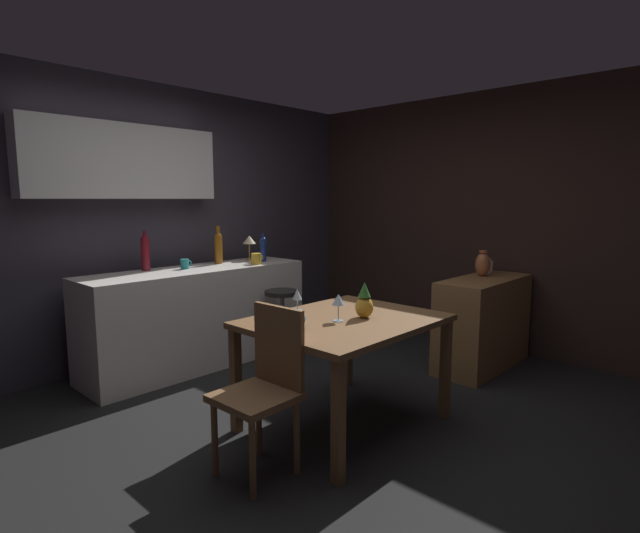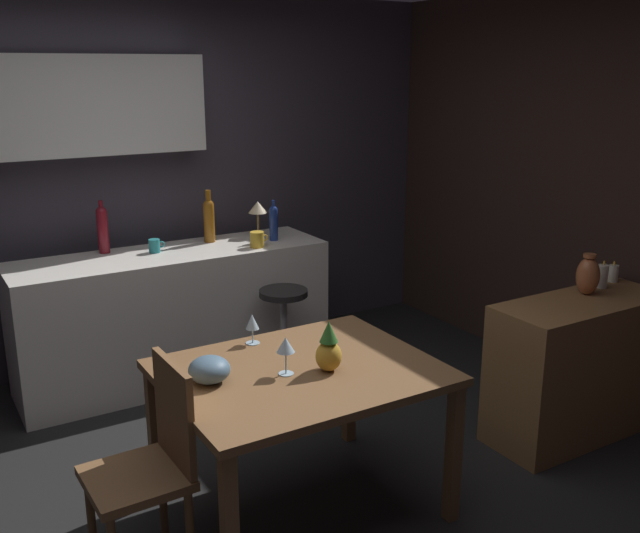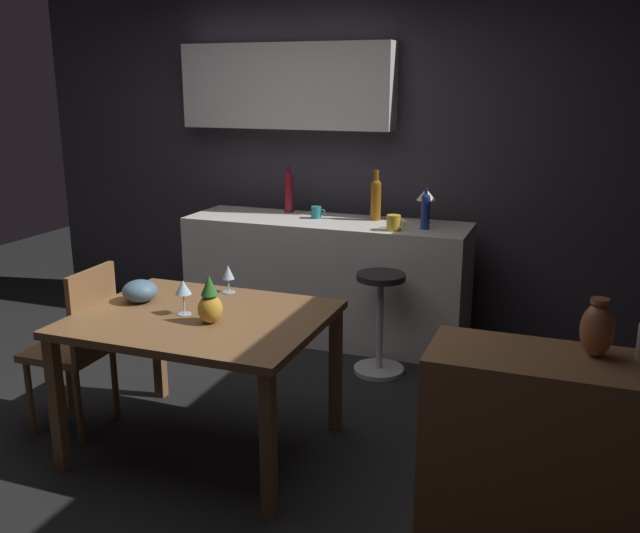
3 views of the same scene
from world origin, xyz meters
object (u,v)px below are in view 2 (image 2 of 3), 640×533
object	(u,v)px
cup_mustard	(257,239)
vase_copper	(588,275)
wine_glass_left	(252,323)
chair_near_window	(152,462)
bar_stool	(284,336)
sideboard_cabinet	(578,367)
pineapple_centerpiece	(329,350)
cup_teal	(155,246)
counter_lamp	(258,210)
wine_bottle_cobalt	(274,222)
wine_glass_right	(286,346)
dining_table	(300,385)
pillar_candle_short	(613,273)
pillar_candle_tall	(603,276)
wine_bottle_ruby	(103,228)
wine_bottle_amber	(209,218)
fruit_bowl	(209,370)

from	to	relation	value
cup_mustard	vase_copper	distance (m)	2.13
wine_glass_left	cup_mustard	distance (m)	1.37
chair_near_window	wine_glass_left	distance (m)	0.89
bar_stool	wine_glass_left	xyz separation A→B (m)	(-0.64, -0.87, 0.49)
sideboard_cabinet	pineapple_centerpiece	distance (m)	1.71
cup_teal	vase_copper	xyz separation A→B (m)	(1.92, -1.93, -0.01)
vase_copper	counter_lamp	bearing A→B (deg)	119.25
wine_bottle_cobalt	cup_teal	bearing A→B (deg)	173.18
bar_stool	cup_teal	distance (m)	1.05
wine_glass_right	wine_bottle_cobalt	xyz separation A→B (m)	(0.85, 1.75, 0.16)
wine_glass_right	cup_mustard	xyz separation A→B (m)	(0.66, 1.63, 0.08)
wine_bottle_cobalt	pineapple_centerpiece	bearing A→B (deg)	-110.13
dining_table	sideboard_cabinet	distance (m)	1.78
sideboard_cabinet	chair_near_window	distance (m)	2.50
wine_glass_left	pineapple_centerpiece	distance (m)	0.51
cup_teal	pillar_candle_short	world-z (taller)	cup_teal
dining_table	pillar_candle_tall	distance (m)	2.05
wine_bottle_ruby	wine_bottle_amber	bearing A→B (deg)	-5.84
pineapple_centerpiece	pillar_candle_short	bearing A→B (deg)	2.15
fruit_bowl	wine_bottle_cobalt	size ratio (longest dim) A/B	0.65
wine_glass_left	wine_glass_right	size ratio (longest dim) A/B	0.88
pillar_candle_short	wine_glass_left	bearing A→B (deg)	169.83
wine_glass_left	wine_bottle_ruby	xyz separation A→B (m)	(-0.31, 1.60, 0.22)
fruit_bowl	counter_lamp	size ratio (longest dim) A/B	0.73
bar_stool	wine_bottle_amber	size ratio (longest dim) A/B	1.86
pineapple_centerpiece	counter_lamp	xyz separation A→B (m)	(0.63, 1.99, 0.25)
cup_teal	pillar_candle_tall	distance (m)	2.83
counter_lamp	pillar_candle_short	size ratio (longest dim) A/B	1.97
pineapple_centerpiece	wine_bottle_ruby	xyz separation A→B (m)	(-0.46, 2.08, 0.23)
sideboard_cabinet	wine_bottle_cobalt	xyz separation A→B (m)	(-0.99, 1.90, 0.63)
wine_glass_right	wine_bottle_amber	bearing A→B (deg)	77.08
pillar_candle_short	wine_bottle_ruby	bearing A→B (deg)	141.93
wine_glass_left	wine_glass_right	bearing A→B (deg)	-94.64
sideboard_cabinet	counter_lamp	world-z (taller)	counter_lamp
cup_mustard	counter_lamp	size ratio (longest dim) A/B	0.51
wine_bottle_ruby	pillar_candle_short	xyz separation A→B (m)	(2.56, -2.00, -0.20)
fruit_bowl	wine_bottle_cobalt	distance (m)	2.05
counter_lamp	pillar_candle_short	distance (m)	2.42
counter_lamp	pillar_candle_tall	xyz separation A→B (m)	(1.30, -1.97, -0.20)
sideboard_cabinet	vase_copper	size ratio (longest dim) A/B	4.57
wine_bottle_ruby	cup_teal	size ratio (longest dim) A/B	3.22
sideboard_cabinet	cup_teal	size ratio (longest dim) A/B	10.06
dining_table	wine_glass_left	size ratio (longest dim) A/B	7.90
dining_table	sideboard_cabinet	xyz separation A→B (m)	(1.76, -0.17, -0.25)
sideboard_cabinet	pillar_candle_tall	xyz separation A→B (m)	(0.28, 0.11, 0.48)
dining_table	wine_bottle_cobalt	distance (m)	1.93
fruit_bowl	counter_lamp	xyz separation A→B (m)	(1.15, 1.83, 0.30)
chair_near_window	wine_bottle_ruby	bearing A→B (deg)	79.40
wine_bottle_cobalt	wine_bottle_ruby	world-z (taller)	wine_bottle_ruby
wine_glass_right	wine_bottle_amber	size ratio (longest dim) A/B	0.49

